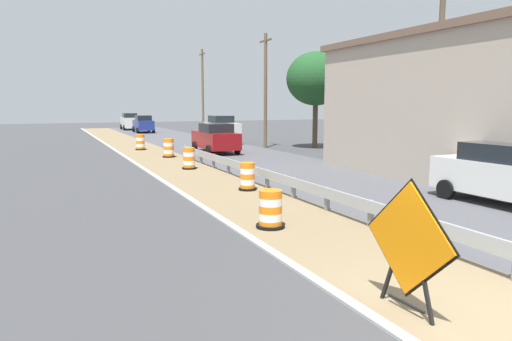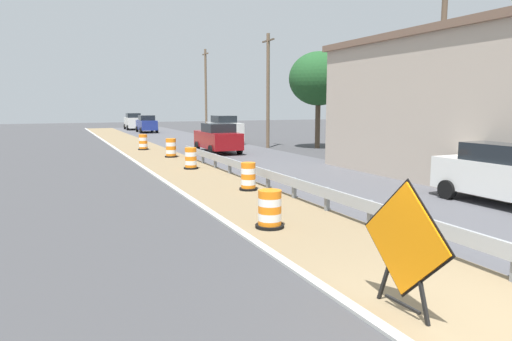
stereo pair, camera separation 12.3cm
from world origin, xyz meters
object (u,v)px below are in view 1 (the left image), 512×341
(car_lead_near_lane, at_px, (130,121))
(traffic_barrel_close, at_px, (248,178))
(warning_sign_diamond, at_px, (408,243))
(traffic_barrel_far, at_px, (169,149))
(car_trailing_near_lane, at_px, (505,174))
(utility_pole_near, at_px, (439,74))
(utility_pole_far, at_px, (203,90))
(traffic_barrel_nearest, at_px, (271,211))
(car_lead_far_lane, at_px, (215,138))
(car_mid_far_lane, at_px, (222,129))
(utility_pole_mid, at_px, (265,89))
(traffic_barrel_farther, at_px, (141,143))
(traffic_barrel_mid, at_px, (189,159))
(car_trailing_far_lane, at_px, (143,124))

(car_lead_near_lane, bearing_deg, traffic_barrel_close, 177.62)
(warning_sign_diamond, bearing_deg, traffic_barrel_far, -96.86)
(car_trailing_near_lane, bearing_deg, utility_pole_near, 153.81)
(traffic_barrel_close, distance_m, utility_pole_far, 33.61)
(utility_pole_near, bearing_deg, car_lead_near_lane, 97.64)
(utility_pole_near, relative_size, utility_pole_far, 0.96)
(traffic_barrel_close, xyz_separation_m, car_lead_near_lane, (2.95, 44.02, 0.57))
(traffic_barrel_nearest, distance_m, car_lead_far_lane, 18.87)
(traffic_barrel_far, height_order, car_lead_near_lane, car_lead_near_lane)
(traffic_barrel_close, xyz_separation_m, car_mid_far_lane, (6.40, 20.14, 0.65))
(traffic_barrel_nearest, height_order, car_trailing_near_lane, car_trailing_near_lane)
(warning_sign_diamond, height_order, car_lead_far_lane, warning_sign_diamond)
(car_trailing_near_lane, xyz_separation_m, utility_pole_mid, (1.51, 20.50, 3.23))
(car_trailing_near_lane, relative_size, utility_pole_far, 0.51)
(traffic_barrel_farther, xyz_separation_m, car_lead_near_lane, (3.67, 26.99, 0.55))
(car_lead_near_lane, relative_size, car_trailing_near_lane, 1.00)
(car_mid_far_lane, distance_m, utility_pole_mid, 6.25)
(car_trailing_near_lane, xyz_separation_m, utility_pole_near, (2.55, 5.41, 3.46))
(traffic_barrel_mid, relative_size, car_trailing_far_lane, 0.24)
(utility_pole_mid, bearing_deg, traffic_barrel_farther, 166.07)
(car_lead_near_lane, distance_m, car_lead_far_lane, 30.87)
(car_lead_near_lane, bearing_deg, utility_pole_near, -170.90)
(traffic_barrel_nearest, bearing_deg, utility_pole_near, 25.00)
(utility_pole_far, bearing_deg, utility_pole_near, -89.73)
(car_mid_far_lane, bearing_deg, traffic_barrel_far, -36.08)
(utility_pole_near, xyz_separation_m, utility_pole_mid, (-1.04, 15.09, -0.23))
(traffic_barrel_far, bearing_deg, car_trailing_far_lane, 82.46)
(warning_sign_diamond, xyz_separation_m, car_lead_near_lane, (4.76, 54.25, -0.04))
(car_lead_far_lane, relative_size, car_mid_far_lane, 1.05)
(traffic_barrel_close, bearing_deg, traffic_barrel_farther, 92.43)
(car_trailing_far_lane, bearing_deg, car_trailing_near_lane, -174.98)
(car_lead_far_lane, xyz_separation_m, car_mid_far_lane, (3.01, 6.99, 0.15))
(traffic_barrel_close, height_order, car_lead_far_lane, car_lead_far_lane)
(warning_sign_diamond, height_order, utility_pole_near, utility_pole_near)
(warning_sign_diamond, relative_size, traffic_barrel_mid, 1.98)
(traffic_barrel_close, bearing_deg, car_mid_far_lane, 72.37)
(car_lead_near_lane, relative_size, car_trailing_far_lane, 1.02)
(traffic_barrel_mid, xyz_separation_m, utility_pole_mid, (8.21, 8.57, 3.73))
(traffic_barrel_nearest, xyz_separation_m, utility_pole_far, (10.28, 37.24, 4.16))
(traffic_barrel_nearest, xyz_separation_m, traffic_barrel_mid, (1.18, 11.38, 0.03))
(car_lead_far_lane, bearing_deg, traffic_barrel_nearest, 166.05)
(traffic_barrel_close, height_order, car_trailing_near_lane, car_trailing_near_lane)
(traffic_barrel_close, relative_size, utility_pole_far, 0.11)
(car_lead_far_lane, height_order, utility_pole_near, utility_pole_near)
(car_mid_far_lane, relative_size, utility_pole_mid, 0.57)
(utility_pole_near, distance_m, utility_pole_mid, 15.13)
(car_lead_near_lane, xyz_separation_m, car_mid_far_lane, (3.45, -23.88, 0.08))
(traffic_barrel_far, relative_size, car_mid_far_lane, 0.24)
(warning_sign_diamond, height_order, traffic_barrel_nearest, warning_sign_diamond)
(warning_sign_diamond, distance_m, traffic_barrel_close, 10.40)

